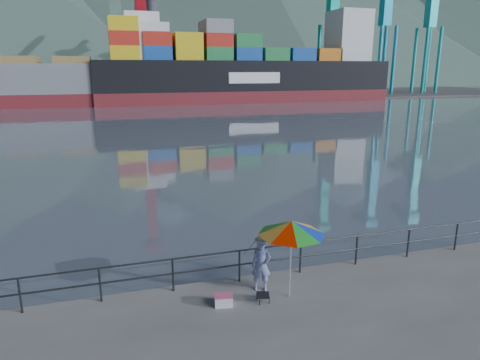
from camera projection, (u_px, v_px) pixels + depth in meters
The scene contains 13 objects.
harbor_water at pixel (116, 89), 131.49m from camera, with size 500.00×280.00×0.00m, color slate.
far_dock at pixel (164, 96), 100.03m from camera, with size 200.00×40.00×0.40m, color #514F4C.
guardrail at pixel (207, 270), 12.57m from camera, with size 22.00×0.06×1.03m.
mountains at pixel (191, 5), 205.30m from camera, with size 600.00×332.80×80.00m.
port_cranes at pixel (262, 22), 93.51m from camera, with size 116.00×28.00×38.40m.
container_stacks at pixel (256, 83), 106.29m from camera, with size 58.00×8.40×7.80m.
fisherman at pixel (261, 265), 12.29m from camera, with size 0.56×0.37×1.54m, color #2E4092.
beach_umbrella at pixel (292, 228), 11.57m from camera, with size 2.26×2.26×2.28m.
folding_stool at pixel (263, 298), 11.80m from camera, with size 0.43×0.43×0.23m.
cooler_bag at pixel (224, 301), 11.62m from camera, with size 0.48×0.32×0.28m, color silver.
fishing_rod at pixel (250, 274), 13.45m from camera, with size 0.02×0.02×2.08m, color black.
bulk_carrier at pixel (51, 81), 74.68m from camera, with size 56.19×9.73×14.50m.
container_ship at pixel (255, 70), 84.12m from camera, with size 57.60×9.60×18.10m.
Camera 1 is at (-2.39, -9.58, 6.27)m, focal length 32.00 mm.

